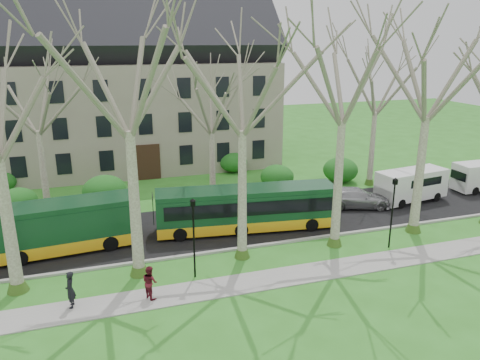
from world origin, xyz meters
name	(u,v)px	position (x,y,z in m)	size (l,w,h in m)	color
ground	(291,254)	(0.00, 0.00, 0.00)	(120.00, 120.00, 0.00)	#307822
sidewalk	(310,273)	(0.00, -2.50, 0.03)	(70.00, 2.00, 0.06)	gray
road	(259,220)	(0.00, 5.50, 0.03)	(80.00, 8.00, 0.06)	black
curb	(281,243)	(0.00, 1.50, 0.07)	(80.00, 0.25, 0.14)	#A5A39E
building	(136,83)	(-6.00, 24.00, 8.07)	(26.50, 12.20, 16.00)	gray
tree_row_verge	(293,136)	(0.00, 0.30, 7.00)	(49.00, 7.00, 14.00)	gray
tree_row_far	(218,123)	(-1.33, 11.00, 6.00)	(33.00, 7.00, 12.00)	gray
lamp_row	(300,219)	(0.00, -1.00, 2.57)	(36.22, 0.22, 4.30)	black
hedges	(171,179)	(-4.67, 14.00, 1.00)	(30.60, 8.60, 2.00)	#1B5D1A
bus_lead	(29,231)	(-14.45, 4.36, 1.60)	(12.29, 2.56, 3.07)	#113D20
bus_follow	(247,208)	(-1.33, 4.23, 1.52)	(11.71, 2.44, 2.93)	#113D20
sedan	(356,198)	(7.80, 5.73, 0.79)	(2.04, 5.02, 1.46)	#9E9EA3
van_a	(411,186)	(12.50, 5.62, 1.29)	(5.64, 2.05, 2.46)	white
pedestrian_a	(70,290)	(-12.15, -2.12, 0.95)	(0.65, 0.43, 1.79)	black
pedestrian_b	(150,282)	(-8.52, -2.42, 0.89)	(0.80, 0.63, 1.66)	#5B1421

